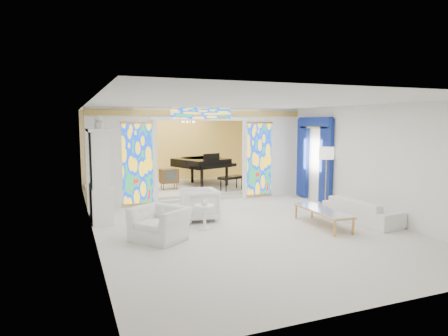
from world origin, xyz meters
name	(u,v)px	position (x,y,z in m)	size (l,w,h in m)	color
floor	(224,214)	(0.00, 0.00, 0.00)	(12.00, 12.00, 0.00)	silver
ceiling	(224,105)	(0.00, 0.00, 3.00)	(7.00, 12.00, 0.02)	silver
wall_back	(170,148)	(0.00, 6.00, 1.50)	(7.00, 0.02, 3.00)	white
wall_front	(388,200)	(0.00, -6.00, 1.50)	(7.00, 0.02, 3.00)	white
wall_left	(89,166)	(-3.50, 0.00, 1.50)	(0.02, 12.00, 3.00)	white
wall_right	(330,156)	(3.50, 0.00, 1.50)	(0.02, 12.00, 3.00)	white
partition_wall	(201,150)	(0.00, 2.00, 1.65)	(7.00, 0.22, 3.00)	white
stained_glass_left	(138,164)	(-2.03, 1.89, 1.30)	(0.90, 0.04, 2.40)	gold
stained_glass_right	(259,159)	(2.03, 1.89, 1.30)	(0.90, 0.04, 2.40)	gold
stained_glass_transom	(202,113)	(0.00, 1.89, 2.82)	(2.00, 0.04, 0.34)	gold
alcove_platform	(183,188)	(0.00, 4.10, 0.09)	(6.80, 3.80, 0.18)	silver
gold_curtain_back	(171,148)	(0.00, 5.88, 1.50)	(6.70, 0.10, 2.90)	gold
chandelier	(189,122)	(0.20, 4.00, 2.55)	(0.48, 0.48, 0.30)	#C98F46
blue_drapes	(314,152)	(3.40, 0.70, 1.58)	(0.14, 1.85, 2.65)	navy
china_cabinet	(100,175)	(-3.22, 0.60, 1.17)	(0.56, 1.46, 2.72)	white
armchair_left	(160,224)	(-2.19, -1.76, 0.36)	(1.10, 0.96, 0.72)	white
armchair_right	(199,204)	(-0.84, -0.39, 0.41)	(0.88, 0.91, 0.83)	white
sofa	(362,211)	(2.95, -2.13, 0.30)	(2.05, 0.80, 0.60)	silver
side_table	(205,213)	(-0.98, -1.23, 0.38)	(0.57, 0.57, 0.58)	white
vase	(204,201)	(-0.98, -1.23, 0.66)	(0.16, 0.16, 0.17)	white
coffee_table	(323,211)	(1.77, -2.10, 0.39)	(0.69, 1.92, 0.42)	silver
floor_lamp	(326,156)	(3.20, -0.24, 1.54)	(0.48, 0.48, 1.80)	#C98F46
grand_piano	(202,163)	(0.82, 4.30, 1.00)	(2.26, 3.42, 1.22)	black
tv_console	(169,176)	(-0.66, 3.60, 0.65)	(0.65, 0.46, 0.73)	brown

